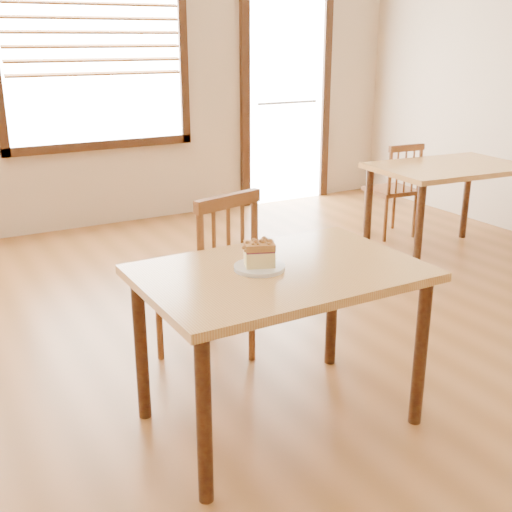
{
  "coord_description": "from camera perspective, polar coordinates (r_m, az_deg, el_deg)",
  "views": [
    {
      "loc": [
        -1.36,
        -1.87,
        1.7
      ],
      "look_at": [
        -0.07,
        0.41,
        0.8
      ],
      "focal_mm": 45.0,
      "sensor_mm": 36.0,
      "label": 1
    }
  ],
  "objects": [
    {
      "name": "ground",
      "position": [
        2.87,
        5.61,
        -17.5
      ],
      "size": [
        8.0,
        8.0,
        0.0
      ],
      "primitive_type": "plane",
      "color": "brown"
    },
    {
      "name": "window_right",
      "position": [
        6.07,
        -14.36,
        19.38
      ],
      "size": [
        1.76,
        0.1,
        1.96
      ],
      "color": "white",
      "rests_on": "room_shell"
    },
    {
      "name": "entry_door",
      "position": [
        6.92,
        2.71,
        14.68
      ],
      "size": [
        1.08,
        0.06,
        2.29
      ],
      "color": "white",
      "rests_on": "ground"
    },
    {
      "name": "cafe_table_main",
      "position": [
        2.81,
        2.19,
        -3.02
      ],
      "size": [
        1.22,
        0.82,
        0.75
      ],
      "rotation": [
        0.0,
        0.0,
        0.01
      ],
      "color": "tan",
      "rests_on": "ground"
    },
    {
      "name": "cafe_chair_main",
      "position": [
        3.4,
        -4.17,
        -1.92
      ],
      "size": [
        0.54,
        0.54,
        0.98
      ],
      "rotation": [
        0.0,
        0.0,
        3.4
      ],
      "color": "brown",
      "rests_on": "ground"
    },
    {
      "name": "cafe_table_second",
      "position": [
        5.31,
        16.71,
        6.68
      ],
      "size": [
        1.23,
        0.87,
        0.75
      ],
      "rotation": [
        0.0,
        0.0,
        -0.07
      ],
      "color": "tan",
      "rests_on": "ground"
    },
    {
      "name": "cafe_chair_second",
      "position": [
        5.82,
        12.17,
        5.83
      ],
      "size": [
        0.42,
        0.42,
        0.85
      ],
      "rotation": [
        0.0,
        0.0,
        3.05
      ],
      "color": "brown",
      "rests_on": "ground"
    },
    {
      "name": "plate",
      "position": [
        2.76,
        0.31,
        -1.03
      ],
      "size": [
        0.22,
        0.22,
        0.02
      ],
      "color": "white",
      "rests_on": "cafe_table_main"
    },
    {
      "name": "cake_slice",
      "position": [
        2.74,
        0.29,
        0.27
      ],
      "size": [
        0.16,
        0.13,
        0.12
      ],
      "rotation": [
        0.0,
        0.0,
        -0.37
      ],
      "color": "#FFF090",
      "rests_on": "plate"
    }
  ]
}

